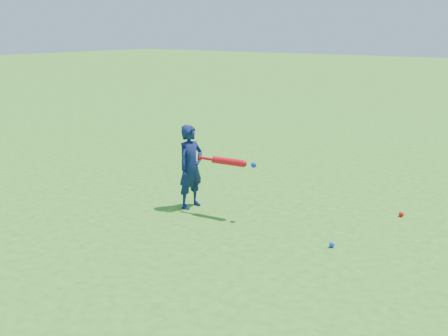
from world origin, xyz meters
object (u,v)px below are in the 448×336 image
Objects in this scene: ground_ball_red at (401,214)px; ground_ball_blue at (332,245)px; bat_swing at (231,162)px; child at (191,167)px.

ground_ball_blue is (-0.34, -1.39, -0.00)m from ground_ball_red.
ground_ball_blue is 0.08× the size of bat_swing.
ground_ball_blue is 1.62m from bat_swing.
bat_swing is at bearing -145.44° from ground_ball_red.
ground_ball_red is at bearing 76.20° from ground_ball_blue.
child reaches higher than ground_ball_blue.
bat_swing is (0.62, 0.03, 0.16)m from child.
ground_ball_red is at bearing 27.27° from bat_swing.
child is 2.15m from ground_ball_blue.
bat_swing reaches higher than ground_ball_blue.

